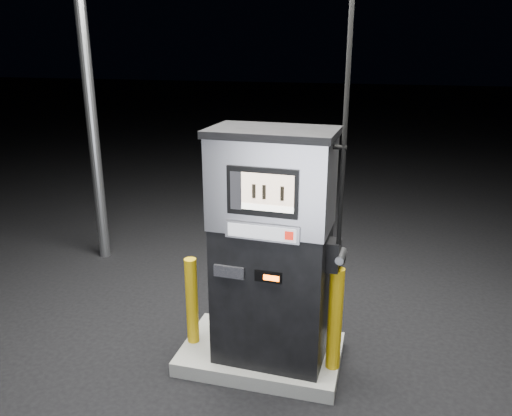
# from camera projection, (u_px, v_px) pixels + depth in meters

# --- Properties ---
(ground) EXTENTS (80.00, 80.00, 0.00)m
(ground) POSITION_uv_depth(u_px,v_px,m) (261.00, 360.00, 5.15)
(ground) COLOR black
(ground) RESTS_ON ground
(pump_island) EXTENTS (1.60, 1.00, 0.15)m
(pump_island) POSITION_uv_depth(u_px,v_px,m) (261.00, 354.00, 5.13)
(pump_island) COLOR slate
(pump_island) RESTS_ON ground
(fuel_dispenser) EXTENTS (1.25, 0.71, 4.70)m
(fuel_dispenser) POSITION_uv_depth(u_px,v_px,m) (272.00, 247.00, 4.62)
(fuel_dispenser) COLOR black
(fuel_dispenser) RESTS_ON pump_island
(bollard_left) EXTENTS (0.14, 0.14, 0.93)m
(bollard_left) POSITION_uv_depth(u_px,v_px,m) (192.00, 301.00, 5.08)
(bollard_left) COLOR #C79A0B
(bollard_left) RESTS_ON pump_island
(bollard_right) EXTENTS (0.14, 0.14, 1.03)m
(bollard_right) POSITION_uv_depth(u_px,v_px,m) (335.00, 319.00, 4.65)
(bollard_right) COLOR #C79A0B
(bollard_right) RESTS_ON pump_island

